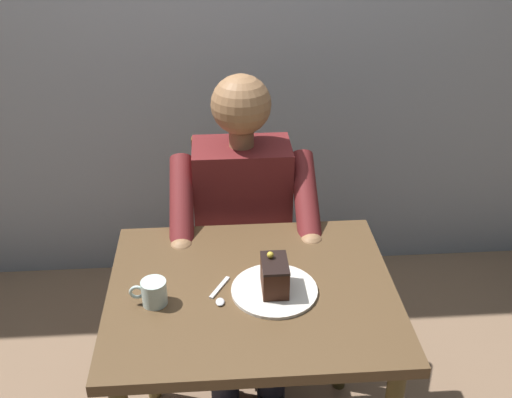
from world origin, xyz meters
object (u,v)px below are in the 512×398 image
(chair, at_px, (242,238))
(dining_table, at_px, (252,316))
(seated_person, at_px, (244,232))
(cake_slice, at_px, (275,275))
(coffee_cup, at_px, (153,292))
(dessert_spoon, at_px, (220,295))

(chair, bearing_deg, dining_table, 90.00)
(seated_person, height_order, cake_slice, seated_person)
(coffee_cup, xyz_separation_m, dessert_spoon, (-0.19, -0.02, -0.04))
(chair, distance_m, dessert_spoon, 0.73)
(seated_person, distance_m, cake_slice, 0.53)
(seated_person, distance_m, coffee_cup, 0.61)
(chair, relative_size, coffee_cup, 8.40)
(dining_table, xyz_separation_m, seated_person, (-0.00, -0.47, 0.01))
(dining_table, relative_size, dessert_spoon, 6.22)
(dining_table, xyz_separation_m, dessert_spoon, (0.10, 0.03, 0.11))
(dessert_spoon, bearing_deg, coffee_cup, 5.23)
(dining_table, distance_m, dessert_spoon, 0.15)
(dining_table, height_order, seated_person, seated_person)
(chair, bearing_deg, coffee_cup, 67.66)
(dessert_spoon, bearing_deg, dining_table, -161.45)
(cake_slice, distance_m, coffee_cup, 0.35)
(seated_person, distance_m, dessert_spoon, 0.53)
(chair, height_order, seated_person, seated_person)
(seated_person, bearing_deg, dining_table, 90.00)
(cake_slice, bearing_deg, dining_table, -18.59)
(dessert_spoon, bearing_deg, seated_person, -100.80)
(seated_person, xyz_separation_m, dessert_spoon, (0.10, 0.51, 0.11))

